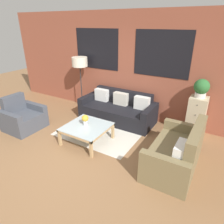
% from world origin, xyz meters
% --- Properties ---
extents(ground_plane, '(16.00, 16.00, 0.00)m').
position_xyz_m(ground_plane, '(0.00, 0.00, 0.00)').
color(ground_plane, '#8E6642').
extents(wall_back_brick, '(8.40, 0.09, 2.80)m').
position_xyz_m(wall_back_brick, '(0.00, 2.44, 1.41)').
color(wall_back_brick, brown).
rests_on(wall_back_brick, ground_plane).
extents(rug, '(1.95, 1.63, 0.00)m').
position_xyz_m(rug, '(-0.03, 1.20, 0.00)').
color(rug, silver).
rests_on(rug, ground_plane).
extents(couch_dark, '(2.04, 0.88, 0.78)m').
position_xyz_m(couch_dark, '(0.02, 1.95, 0.28)').
color(couch_dark, black).
rests_on(couch_dark, ground_plane).
extents(settee_vintage, '(0.80, 1.46, 0.92)m').
position_xyz_m(settee_vintage, '(1.93, 0.72, 0.31)').
color(settee_vintage, olive).
rests_on(settee_vintage, ground_plane).
extents(armchair_corner, '(0.80, 0.87, 0.84)m').
position_xyz_m(armchair_corner, '(-1.82, 0.29, 0.28)').
color(armchair_corner, '#474C56').
rests_on(armchair_corner, ground_plane).
extents(coffee_table, '(0.92, 0.92, 0.40)m').
position_xyz_m(coffee_table, '(-0.03, 0.60, 0.34)').
color(coffee_table, silver).
rests_on(coffee_table, ground_plane).
extents(floor_lamp, '(0.45, 0.45, 1.59)m').
position_xyz_m(floor_lamp, '(-1.32, 2.06, 1.41)').
color(floor_lamp, '#2D2D2D').
rests_on(floor_lamp, ground_plane).
extents(drawer_cabinet, '(0.39, 0.41, 0.96)m').
position_xyz_m(drawer_cabinet, '(1.99, 2.17, 0.48)').
color(drawer_cabinet, '#C6B793').
rests_on(drawer_cabinet, ground_plane).
extents(potted_plant, '(0.33, 0.33, 0.42)m').
position_xyz_m(potted_plant, '(1.99, 2.17, 1.18)').
color(potted_plant, silver).
rests_on(potted_plant, drawer_cabinet).
extents(flower_vase, '(0.15, 0.15, 0.24)m').
position_xyz_m(flower_vase, '(-0.08, 0.63, 0.54)').
color(flower_vase, silver).
rests_on(flower_vase, coffee_table).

